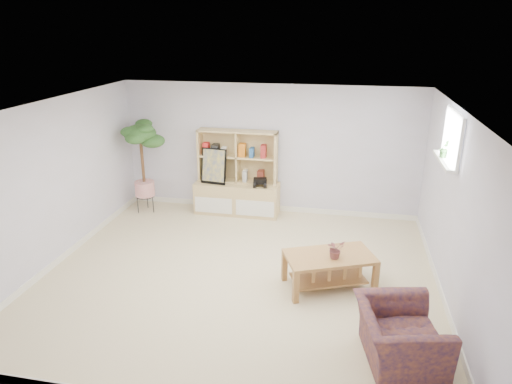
% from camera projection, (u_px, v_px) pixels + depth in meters
% --- Properties ---
extents(floor, '(5.50, 5.00, 0.01)m').
position_uv_depth(floor, '(239.00, 275.00, 6.54)').
color(floor, '#CBB58E').
rests_on(floor, ground).
extents(ceiling, '(5.50, 5.00, 0.01)m').
position_uv_depth(ceiling, '(237.00, 107.00, 5.71)').
color(ceiling, white).
rests_on(ceiling, walls).
extents(walls, '(5.51, 5.01, 2.40)m').
position_uv_depth(walls, '(238.00, 197.00, 6.12)').
color(walls, silver).
rests_on(walls, floor).
extents(baseboard, '(5.50, 5.00, 0.10)m').
position_uv_depth(baseboard, '(239.00, 272.00, 6.52)').
color(baseboard, white).
rests_on(baseboard, floor).
extents(window, '(0.10, 0.98, 0.68)m').
position_uv_depth(window, '(453.00, 137.00, 5.90)').
color(window, silver).
rests_on(window, walls).
extents(window_sill, '(0.14, 1.00, 0.04)m').
position_uv_depth(window_sill, '(445.00, 161.00, 6.02)').
color(window_sill, white).
rests_on(window_sill, walls).
extents(storage_unit, '(1.57, 0.53, 1.57)m').
position_uv_depth(storage_unit, '(237.00, 173.00, 8.43)').
color(storage_unit, tan).
rests_on(storage_unit, floor).
extents(poster, '(0.49, 0.17, 0.66)m').
position_uv_depth(poster, '(214.00, 166.00, 8.39)').
color(poster, yellow).
rests_on(poster, storage_unit).
extents(toy_truck, '(0.38, 0.29, 0.18)m').
position_uv_depth(toy_truck, '(260.00, 182.00, 8.29)').
color(toy_truck, black).
rests_on(toy_truck, storage_unit).
extents(coffee_table, '(1.32, 1.04, 0.48)m').
position_uv_depth(coffee_table, '(329.00, 271.00, 6.17)').
color(coffee_table, brown).
rests_on(coffee_table, floor).
extents(table_plant, '(0.30, 0.30, 0.26)m').
position_uv_depth(table_plant, '(335.00, 249.00, 5.98)').
color(table_plant, '#24532D').
rests_on(table_plant, coffee_table).
extents(floor_tree, '(0.79, 0.79, 1.75)m').
position_uv_depth(floor_tree, '(143.00, 167.00, 8.47)').
color(floor_tree, '#27551F').
rests_on(floor_tree, floor).
extents(armchair, '(1.00, 1.10, 0.71)m').
position_uv_depth(armchair, '(400.00, 333.00, 4.74)').
color(armchair, '#161640').
rests_on(armchair, floor).
extents(sill_plant, '(0.16, 0.14, 0.25)m').
position_uv_depth(sill_plant, '(445.00, 148.00, 6.07)').
color(sill_plant, '#27551F').
rests_on(sill_plant, window_sill).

